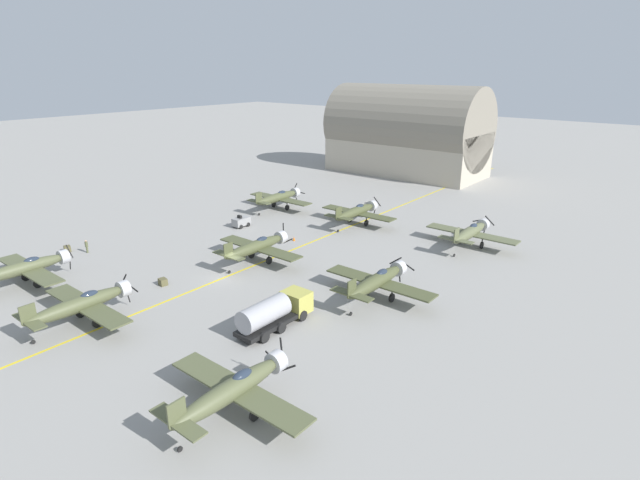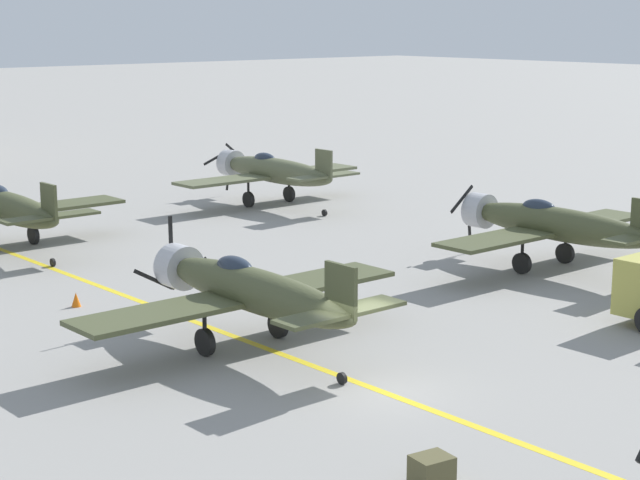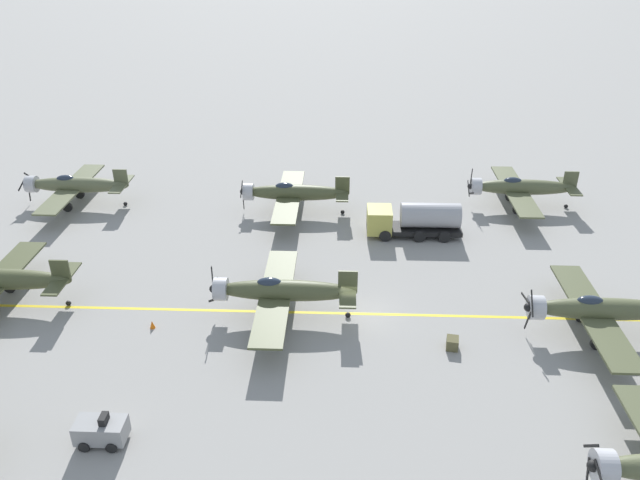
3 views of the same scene
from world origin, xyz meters
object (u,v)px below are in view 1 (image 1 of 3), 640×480
object	(u,v)px
airplane_mid_right	(378,281)
supply_crate_mid_lane	(67,249)
airplane_near_left	(25,268)
fuel_tanker	(275,312)
airplane_far_left	(279,197)
airplane_far_center	(357,212)
supply_crate_by_tanker	(163,282)
airplane_mid_center	(258,246)
airplane_far_right	(471,232)
ground_crew_walking	(87,246)
airplane_near_right	(234,388)
tow_tractor	(241,222)
hangar	(407,134)
airplane_near_center	(82,304)
traffic_cone	(294,239)

from	to	relation	value
airplane_mid_right	supply_crate_mid_lane	world-z (taller)	airplane_mid_right
airplane_near_left	fuel_tanker	distance (m)	28.80
airplane_near_left	airplane_mid_right	distance (m)	37.34
airplane_far_left	fuel_tanker	bearing A→B (deg)	-33.20
airplane_far_center	supply_crate_mid_lane	distance (m)	39.24
airplane_far_center	airplane_far_left	world-z (taller)	same
airplane_far_center	supply_crate_by_tanker	distance (m)	31.10
supply_crate_by_tanker	airplane_near_left	bearing A→B (deg)	-141.04
airplane_near_left	airplane_mid_center	distance (m)	24.87
airplane_mid_center	fuel_tanker	world-z (taller)	airplane_mid_center
airplane_near_left	supply_crate_mid_lane	distance (m)	10.40
airplane_far_center	supply_crate_mid_lane	size ratio (longest dim) A/B	13.52
airplane_far_left	fuel_tanker	size ratio (longest dim) A/B	1.50
airplane_far_right	airplane_far_left	world-z (taller)	same
supply_crate_by_tanker	supply_crate_mid_lane	bearing A→B (deg)	-175.02
ground_crew_walking	supply_crate_by_tanker	size ratio (longest dim) A/B	1.87
ground_crew_walking	airplane_near_right	bearing A→B (deg)	-13.46
tow_tractor	supply_crate_mid_lane	xyz separation A→B (m)	(-9.53, -20.94, -0.42)
fuel_tanker	hangar	xyz separation A→B (m)	(-25.36, 67.39, 6.87)
supply_crate_mid_lane	hangar	distance (m)	71.02
supply_crate_by_tanker	fuel_tanker	bearing A→B (deg)	3.86
supply_crate_mid_lane	airplane_near_left	bearing A→B (deg)	-47.08
airplane_near_center	airplane_far_left	bearing A→B (deg)	118.13
supply_crate_mid_lane	fuel_tanker	bearing A→B (deg)	4.46
airplane_far_center	airplane_mid_right	xyz separation A→B (m)	(15.96, -19.15, -0.00)
ground_crew_walking	traffic_cone	distance (m)	26.27
airplane_near_right	fuel_tanker	size ratio (longest dim) A/B	1.50
ground_crew_walking	tow_tractor	bearing A→B (deg)	69.93
airplane_far_center	ground_crew_walking	xyz separation A→B (m)	(-19.68, -31.04, -1.10)
airplane_far_right	fuel_tanker	bearing A→B (deg)	-98.90
airplane_mid_center	airplane_far_left	world-z (taller)	airplane_mid_center
airplane_mid_center	fuel_tanker	distance (m)	16.11
airplane_near_left	tow_tractor	size ratio (longest dim) A/B	4.62
airplane_near_left	supply_crate_by_tanker	distance (m)	14.58
airplane_near_center	supply_crate_mid_lane	distance (m)	21.57
airplane_near_right	hangar	size ratio (longest dim) A/B	0.37
airplane_near_right	traffic_cone	size ratio (longest dim) A/B	21.82
airplane_far_center	airplane_mid_center	xyz separation A→B (m)	(-0.67, -19.66, 0.00)
airplane_near_center	fuel_tanker	distance (m)	17.47
airplane_mid_center	supply_crate_by_tanker	size ratio (longest dim) A/B	13.47
supply_crate_by_tanker	hangar	xyz separation A→B (m)	(-9.68, 68.45, 8.01)
airplane_near_left	airplane_near_right	bearing A→B (deg)	2.35
airplane_near_left	airplane_far_right	distance (m)	52.28
airplane_far_center	fuel_tanker	bearing A→B (deg)	-74.80
airplane_mid_right	traffic_cone	bearing A→B (deg)	157.44
airplane_near_right	supply_crate_mid_lane	distance (m)	40.91
airplane_mid_right	supply_crate_mid_lane	distance (m)	40.30
ground_crew_walking	hangar	world-z (taller)	hangar
airplane_near_center	ground_crew_walking	size ratio (longest dim) A/B	7.21
ground_crew_walking	supply_crate_by_tanker	world-z (taller)	ground_crew_walking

